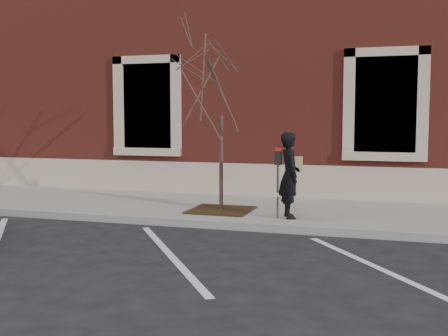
% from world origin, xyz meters
% --- Properties ---
extents(ground, '(120.00, 120.00, 0.00)m').
position_xyz_m(ground, '(0.00, 0.00, 0.00)').
color(ground, '#28282B').
rests_on(ground, ground).
extents(sidewalk_near, '(40.00, 3.50, 0.15)m').
position_xyz_m(sidewalk_near, '(0.00, 1.75, 0.07)').
color(sidewalk_near, gray).
rests_on(sidewalk_near, ground).
extents(curb_near, '(40.00, 0.12, 0.15)m').
position_xyz_m(curb_near, '(0.00, -0.05, 0.07)').
color(curb_near, '#9E9E99').
rests_on(curb_near, ground).
extents(parking_stripes, '(28.00, 4.40, 0.01)m').
position_xyz_m(parking_stripes, '(0.00, -2.20, 0.00)').
color(parking_stripes, silver).
rests_on(parking_stripes, ground).
extents(building_civic, '(40.00, 8.62, 8.00)m').
position_xyz_m(building_civic, '(0.00, 7.74, 4.00)').
color(building_civic, maroon).
rests_on(building_civic, ground).
extents(man, '(0.61, 0.72, 1.67)m').
position_xyz_m(man, '(1.30, 0.70, 0.99)').
color(man, black).
rests_on(man, sidewalk_near).
extents(parking_meter, '(0.12, 0.10, 1.37)m').
position_xyz_m(parking_meter, '(1.10, 0.58, 1.10)').
color(parking_meter, '#595B60').
rests_on(parking_meter, sidewalk_near).
extents(tree_grate, '(1.26, 1.26, 0.03)m').
position_xyz_m(tree_grate, '(-0.21, 1.08, 0.17)').
color(tree_grate, '#372611').
rests_on(tree_grate, sidewalk_near).
extents(sapling, '(2.18, 2.18, 3.64)m').
position_xyz_m(sapling, '(-0.21, 1.08, 2.69)').
color(sapling, '#46342A').
rests_on(sapling, sidewalk_near).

